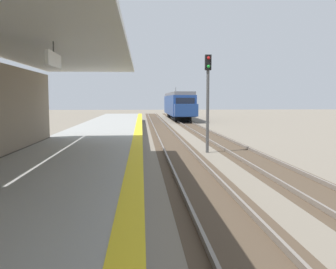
{
  "coord_description": "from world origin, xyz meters",
  "views": [
    {
      "loc": [
        -0.04,
        3.94,
        2.84
      ],
      "look_at": [
        0.52,
        11.76,
        2.1
      ],
      "focal_mm": 39.45,
      "sensor_mm": 36.0,
      "label": 1
    }
  ],
  "objects": [
    {
      "name": "rail_signal_post",
      "position": [
        3.48,
        23.45,
        3.19
      ],
      "size": [
        0.32,
        0.34,
        5.2
      ],
      "color": "#4C4C4C",
      "rests_on": "ground"
    },
    {
      "name": "track_pair_nearest_platform",
      "position": [
        1.9,
        20.0,
        0.05
      ],
      "size": [
        2.34,
        120.0,
        0.16
      ],
      "color": "#4C3D2D",
      "rests_on": "ground"
    },
    {
      "name": "track_pair_middle",
      "position": [
        5.3,
        20.0,
        0.05
      ],
      "size": [
        2.34,
        120.0,
        0.16
      ],
      "color": "#4C3D2D",
      "rests_on": "ground"
    },
    {
      "name": "approaching_train",
      "position": [
        5.3,
        57.58,
        2.18
      ],
      "size": [
        2.93,
        19.6,
        4.76
      ],
      "color": "navy",
      "rests_on": "ground"
    },
    {
      "name": "station_platform",
      "position": [
        -2.5,
        16.0,
        0.45
      ],
      "size": [
        5.0,
        80.0,
        0.91
      ],
      "color": "#999993",
      "rests_on": "ground"
    }
  ]
}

